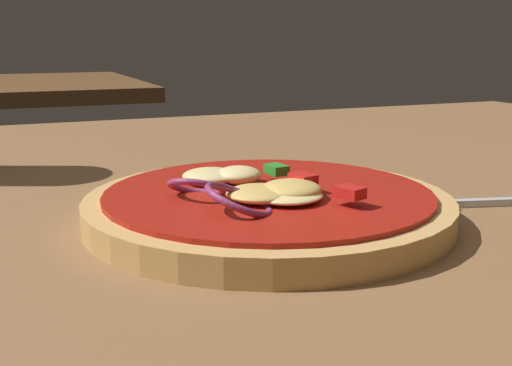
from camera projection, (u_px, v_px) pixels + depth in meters
name	position (u px, v px, depth m)	size (l,w,h in m)	color
dining_table	(176.00, 251.00, 0.39)	(1.45, 1.03, 0.03)	brown
pizza	(267.00, 205.00, 0.40)	(0.23, 0.23, 0.04)	tan
fork	(490.00, 202.00, 0.43)	(0.18, 0.06, 0.01)	silver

